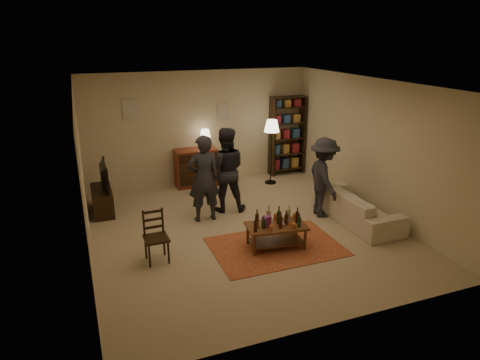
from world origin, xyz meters
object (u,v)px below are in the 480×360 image
bookshelf (287,135)px  floor_lamp (272,130)px  person_right (225,170)px  tv_stand (102,194)px  person_left (204,179)px  person_by_sofa (324,178)px  coffee_table (276,227)px  dresser (196,166)px  sofa (356,206)px  dining_chair (155,234)px

bookshelf → floor_lamp: bookshelf is taller
floor_lamp → person_right: 2.05m
tv_stand → floor_lamp: floor_lamp is taller
person_left → person_right: person_right is taller
person_left → person_by_sofa: (2.29, -0.62, -0.06)m
tv_stand → bookshelf: bearing=11.8°
bookshelf → coffee_table: bearing=-118.9°
dresser → person_by_sofa: (1.89, -2.65, 0.33)m
dresser → floor_lamp: bearing=-15.7°
sofa → person_left: 3.04m
coffee_table → person_by_sofa: size_ratio=0.67×
dresser → bookshelf: bookshelf is taller
coffee_table → tv_stand: 3.78m
coffee_table → person_right: 1.95m
tv_stand → sofa: (4.64, -2.20, -0.08)m
sofa → person_right: size_ratio=1.19×
dresser → bookshelf: 2.50m
tv_stand → floor_lamp: 4.13m
dining_chair → sofa: (3.97, 0.16, -0.15)m
coffee_table → person_right: bearing=98.4°
dresser → person_right: person_right is taller
coffee_table → bookshelf: bookshelf is taller
person_right → person_by_sofa: bearing=167.3°
person_left → dresser: bearing=-100.1°
dining_chair → sofa: 3.97m
bookshelf → person_left: bookshelf is taller
tv_stand → dining_chair: bearing=-74.0°
person_by_sofa → floor_lamp: bearing=13.0°
coffee_table → person_right: person_right is taller
tv_stand → sofa: bearing=-25.3°
bookshelf → person_by_sofa: bearing=-101.4°
coffee_table → tv_stand: bearing=135.3°
dining_chair → person_by_sofa: bearing=8.2°
bookshelf → person_by_sofa: 2.78m
coffee_table → floor_lamp: floor_lamp is taller
sofa → person_left: size_ratio=1.21×
tv_stand → bookshelf: 4.84m
coffee_table → person_by_sofa: 1.78m
tv_stand → person_right: size_ratio=0.60×
bookshelf → person_by_sofa: size_ratio=1.25×
tv_stand → person_by_sofa: size_ratio=0.66×
coffee_table → tv_stand: tv_stand is taller
coffee_table → sofa: bearing=13.2°
coffee_table → floor_lamp: bearing=66.9°
person_by_sofa → dresser: bearing=44.5°
dining_chair → coffee_table: bearing=-10.4°
dresser → person_right: (0.15, -1.70, 0.40)m
sofa → dresser: bearing=37.5°
person_by_sofa → person_right: bearing=70.4°
floor_lamp → person_left: size_ratio=0.91×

